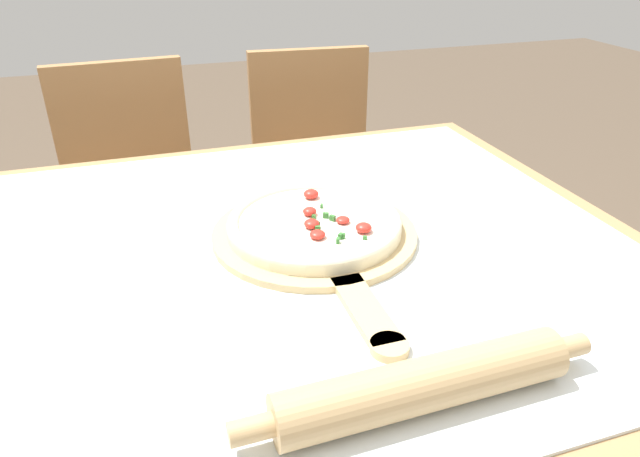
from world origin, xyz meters
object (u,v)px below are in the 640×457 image
object	(u,v)px
pizza	(315,223)
chair_right	(315,172)
chair_left	(135,195)
rolling_pin	(423,385)
pizza_peel	(318,238)

from	to	relation	value
pizza	chair_right	bearing A→B (deg)	72.37
pizza	chair_left	size ratio (longest dim) A/B	0.33
pizza	rolling_pin	world-z (taller)	rolling_pin
pizza_peel	chair_right	distance (m)	0.93
chair_right	rolling_pin	bearing A→B (deg)	-97.70
rolling_pin	chair_left	xyz separation A→B (m)	(-0.30, 1.24, -0.28)
rolling_pin	chair_right	world-z (taller)	chair_right
pizza_peel	pizza	world-z (taller)	pizza
pizza	chair_left	world-z (taller)	chair_left
pizza_peel	pizza	distance (m)	0.03
chair_left	pizza_peel	bearing A→B (deg)	-74.39
pizza_peel	chair_right	bearing A→B (deg)	72.71
pizza_peel	chair_right	xyz separation A→B (m)	(0.27, 0.85, -0.26)
pizza	chair_right	world-z (taller)	chair_right
rolling_pin	chair_right	bearing A→B (deg)	77.68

